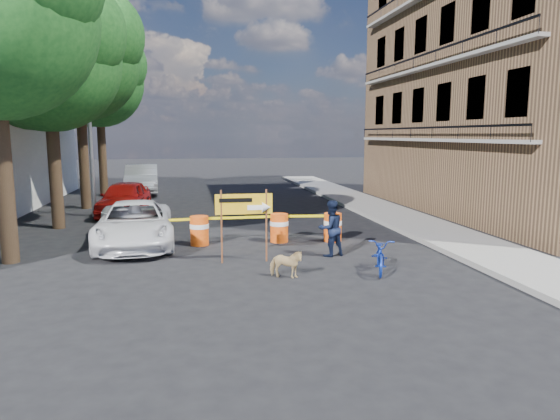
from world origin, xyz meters
name	(u,v)px	position (x,y,z in m)	size (l,w,h in m)	color
ground	(276,270)	(0.00, 0.00, 0.00)	(120.00, 120.00, 0.00)	black
sidewalk_east	(406,220)	(6.20, 6.00, 0.07)	(2.40, 40.00, 0.15)	gray
apartment_building	(518,73)	(12.00, 8.00, 6.00)	(8.00, 16.00, 12.00)	#846043
tree_mid_a	(49,57)	(-6.74, 7.00, 6.01)	(5.25, 5.00, 8.68)	#332316
tree_mid_b	(79,58)	(-6.73, 12.00, 6.71)	(5.67, 5.40, 9.62)	#332316
tree_far	(100,81)	(-6.74, 17.00, 6.22)	(5.04, 4.80, 8.84)	#332316
streetlamp	(90,109)	(-5.93, 9.50, 4.38)	(1.25, 0.18, 8.00)	gray
barrel_far_left	(140,233)	(-3.57, 3.04, 0.47)	(0.58, 0.58, 0.90)	#E9410D
barrel_mid_left	(199,230)	(-1.82, 3.26, 0.47)	(0.58, 0.58, 0.90)	#E9410D
barrel_mid_right	(279,227)	(0.68, 3.29, 0.47)	(0.58, 0.58, 0.90)	#E9410D
barrel_far_right	(333,227)	(2.37, 3.09, 0.47)	(0.58, 0.58, 0.90)	#E9410D
detour_sign	(252,209)	(-0.48, 0.93, 1.43)	(1.51, 0.28, 1.94)	#592D19
pedestrian	(331,228)	(1.76, 1.20, 0.79)	(0.76, 0.60, 1.57)	black
bicycle	(381,238)	(2.52, -0.61, 0.85)	(0.59, 0.89, 1.69)	#1533AF
dog	(286,264)	(0.12, -0.71, 0.34)	(0.37, 0.81, 0.69)	tan
suv_white	(135,224)	(-3.75, 3.50, 0.67)	(2.24, 4.85, 1.35)	white
sedan_red	(125,198)	(-4.80, 9.69, 0.72)	(1.70, 4.23, 1.44)	maroon
sedan_silver	(142,179)	(-4.80, 17.52, 0.83)	(1.76, 5.06, 1.67)	#A9ABB1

